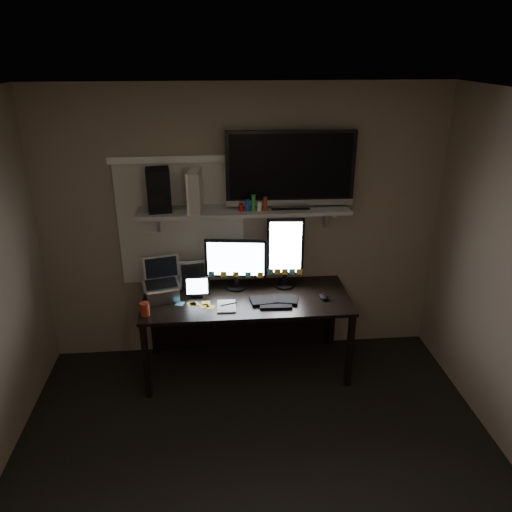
{
  "coord_description": "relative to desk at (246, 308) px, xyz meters",
  "views": [
    {
      "loc": [
        -0.26,
        -2.43,
        2.76
      ],
      "look_at": [
        0.07,
        1.25,
        1.19
      ],
      "focal_mm": 35.0,
      "sensor_mm": 36.0,
      "label": 1
    }
  ],
  "objects": [
    {
      "name": "desk",
      "position": [
        0.0,
        0.0,
        0.0
      ],
      "size": [
        1.8,
        0.75,
        0.73
      ],
      "color": "black",
      "rests_on": "floor"
    },
    {
      "name": "ceiling",
      "position": [
        0.0,
        -1.55,
        1.95
      ],
      "size": [
        3.6,
        3.6,
        0.0
      ],
      "primitive_type": "plane",
      "rotation": [
        3.14,
        0.0,
        0.0
      ],
      "color": "silver",
      "rests_on": "back_wall"
    },
    {
      "name": "tablet",
      "position": [
        -0.43,
        -0.07,
        0.27
      ],
      "size": [
        0.22,
        0.09,
        0.19
      ],
      "primitive_type": "cube",
      "rotation": [
        0.0,
        0.0,
        0.0
      ],
      "color": "black",
      "rests_on": "desk"
    },
    {
      "name": "speaker",
      "position": [
        -0.71,
        0.09,
        1.1
      ],
      "size": [
        0.22,
        0.25,
        0.35
      ],
      "primitive_type": "cube",
      "rotation": [
        0.0,
        0.0,
        0.11
      ],
      "color": "black",
      "rests_on": "wall_shelf"
    },
    {
      "name": "keyboard",
      "position": [
        0.23,
        -0.22,
        0.19
      ],
      "size": [
        0.42,
        0.18,
        0.03
      ],
      "primitive_type": "cube",
      "rotation": [
        0.0,
        0.0,
        -0.05
      ],
      "color": "black",
      "rests_on": "desk"
    },
    {
      "name": "back_wall",
      "position": [
        0.0,
        0.25,
        0.7
      ],
      "size": [
        3.6,
        0.0,
        3.6
      ],
      "primitive_type": "plane",
      "rotation": [
        1.57,
        0.0,
        0.0
      ],
      "color": "#7B6A58",
      "rests_on": "floor"
    },
    {
      "name": "floor",
      "position": [
        0.0,
        -1.55,
        -0.55
      ],
      "size": [
        3.6,
        3.6,
        0.0
      ],
      "primitive_type": "plane",
      "color": "black",
      "rests_on": "ground"
    },
    {
      "name": "monitor_landscape",
      "position": [
        -0.08,
        0.07,
        0.42
      ],
      "size": [
        0.55,
        0.13,
        0.48
      ],
      "primitive_type": "cube",
      "rotation": [
        0.0,
        0.0,
        -0.13
      ],
      "color": "black",
      "rests_on": "desk"
    },
    {
      "name": "sticky_notes",
      "position": [
        -0.45,
        -0.27,
        0.18
      ],
      "size": [
        0.36,
        0.31,
        0.0
      ],
      "primitive_type": null,
      "rotation": [
        0.0,
        0.0,
        -0.33
      ],
      "color": "gold",
      "rests_on": "desk"
    },
    {
      "name": "file_sorter",
      "position": [
        -0.46,
        0.11,
        0.31
      ],
      "size": [
        0.21,
        0.12,
        0.26
      ],
      "primitive_type": "cube",
      "rotation": [
        0.0,
        0.0,
        0.13
      ],
      "color": "black",
      "rests_on": "desk"
    },
    {
      "name": "monitor_portrait",
      "position": [
        0.36,
        0.08,
        0.51
      ],
      "size": [
        0.33,
        0.09,
        0.66
      ],
      "primitive_type": "cube",
      "rotation": [
        0.0,
        0.0,
        -0.08
      ],
      "color": "black",
      "rests_on": "desk"
    },
    {
      "name": "wall_shelf",
      "position": [
        0.0,
        0.08,
        0.91
      ],
      "size": [
        1.8,
        0.35,
        0.03
      ],
      "primitive_type": "cube",
      "color": "#A8A8A3",
      "rests_on": "back_wall"
    },
    {
      "name": "mouse",
      "position": [
        0.67,
        -0.21,
        0.2
      ],
      "size": [
        0.07,
        0.11,
        0.04
      ],
      "primitive_type": "ellipsoid",
      "rotation": [
        0.0,
        0.0,
        0.04
      ],
      "color": "black",
      "rests_on": "desk"
    },
    {
      "name": "cup",
      "position": [
        -0.84,
        -0.36,
        0.23
      ],
      "size": [
        0.08,
        0.08,
        0.11
      ],
      "primitive_type": "cylinder",
      "rotation": [
        0.0,
        0.0,
        0.03
      ],
      "color": "maroon",
      "rests_on": "desk"
    },
    {
      "name": "laptop",
      "position": [
        -0.73,
        -0.08,
        0.35
      ],
      "size": [
        0.36,
        0.31,
        0.35
      ],
      "primitive_type": "cube",
      "rotation": [
        0.0,
        0.0,
        0.23
      ],
      "color": "#A6A7AB",
      "rests_on": "desk"
    },
    {
      "name": "game_console",
      "position": [
        -0.41,
        0.07,
        1.1
      ],
      "size": [
        0.13,
        0.29,
        0.34
      ],
      "primitive_type": "cube",
      "rotation": [
        0.0,
        0.0,
        -0.14
      ],
      "color": "silver",
      "rests_on": "wall_shelf"
    },
    {
      "name": "notepad",
      "position": [
        -0.18,
        -0.28,
        0.18
      ],
      "size": [
        0.16,
        0.22,
        0.01
      ],
      "primitive_type": "cube",
      "rotation": [
        0.0,
        0.0,
        -0.02
      ],
      "color": "beige",
      "rests_on": "desk"
    },
    {
      "name": "window_blinds",
      "position": [
        -0.55,
        0.24,
        0.75
      ],
      "size": [
        1.1,
        0.02,
        1.1
      ],
      "primitive_type": "cube",
      "color": "silver",
      "rests_on": "back_wall"
    },
    {
      "name": "tv",
      "position": [
        0.39,
        0.09,
        1.25
      ],
      "size": [
        1.09,
        0.23,
        0.65
      ],
      "primitive_type": "cube",
      "rotation": [
        0.0,
        0.0,
        -0.03
      ],
      "color": "black",
      "rests_on": "wall_shelf"
    },
    {
      "name": "bottles",
      "position": [
        0.07,
        0.0,
        1.0
      ],
      "size": [
        0.22,
        0.1,
        0.14
      ],
      "primitive_type": null,
      "rotation": [
        0.0,
        0.0,
        -0.25
      ],
      "color": "#A50F0C",
      "rests_on": "wall_shelf"
    }
  ]
}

